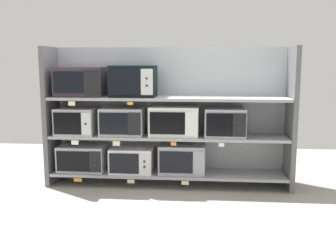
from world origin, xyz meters
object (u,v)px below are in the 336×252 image
object	(u,v)px
microwave_0	(83,158)
microwave_6	(225,122)
microwave_1	(132,159)
microwave_3	(78,121)
microwave_2	(182,158)
microwave_8	(133,81)
microwave_5	(174,121)
microwave_4	(123,121)
microwave_7	(81,82)

from	to	relation	value
microwave_0	microwave_6	world-z (taller)	microwave_6
microwave_1	microwave_6	distance (m)	1.10
microwave_3	microwave_6	distance (m)	1.62
microwave_2	microwave_8	world-z (taller)	microwave_8
microwave_1	microwave_2	world-z (taller)	microwave_2
microwave_5	microwave_8	xyz separation A→B (m)	(-0.44, -0.00, 0.43)
microwave_5	microwave_4	bearing A→B (deg)	-179.99
microwave_6	microwave_2	bearing A→B (deg)	179.98
microwave_7	microwave_1	bearing A→B (deg)	-0.04
microwave_0	microwave_1	size ratio (longest dim) A/B	1.11
microwave_0	microwave_7	size ratio (longest dim) A/B	0.99
microwave_1	microwave_0	bearing A→B (deg)	179.99
microwave_0	microwave_5	world-z (taller)	microwave_5
microwave_5	microwave_3	bearing A→B (deg)	-179.98
microwave_1	microwave_8	size ratio (longest dim) A/B	0.96
microwave_0	microwave_1	distance (m)	0.56
microwave_3	microwave_7	size ratio (longest dim) A/B	0.83
microwave_3	microwave_5	xyz separation A→B (m)	(1.07, 0.00, 0.01)
microwave_8	microwave_5	bearing A→B (deg)	0.05
microwave_1	microwave_5	world-z (taller)	microwave_5
microwave_4	microwave_8	size ratio (longest dim) A/B	0.96
microwave_5	microwave_8	distance (m)	0.62
microwave_2	microwave_4	size ratio (longest dim) A/B	1.07
microwave_3	microwave_7	xyz separation A→B (m)	(0.05, 0.00, 0.43)
microwave_7	microwave_5	bearing A→B (deg)	-0.00
microwave_8	microwave_1	bearing A→B (deg)	179.83
microwave_1	microwave_7	size ratio (longest dim) A/B	0.89
microwave_4	microwave_7	xyz separation A→B (m)	(-0.46, 0.00, 0.43)
microwave_3	microwave_2	bearing A→B (deg)	0.01
microwave_6	microwave_5	bearing A→B (deg)	179.98
microwave_2	microwave_1	bearing A→B (deg)	-179.97
microwave_1	microwave_7	distance (m)	1.03
microwave_1	microwave_4	xyz separation A→B (m)	(-0.10, 0.00, 0.43)
microwave_4	microwave_7	distance (m)	0.63
microwave_3	microwave_7	bearing A→B (deg)	0.46
microwave_6	microwave_8	size ratio (longest dim) A/B	0.88
microwave_4	microwave_3	bearing A→B (deg)	-179.98
microwave_6	microwave_7	distance (m)	1.63
microwave_1	microwave_2	distance (m)	0.55
microwave_2	microwave_4	bearing A→B (deg)	-179.99
microwave_0	microwave_7	world-z (taller)	microwave_7
microwave_1	microwave_6	size ratio (longest dim) A/B	1.08
microwave_8	microwave_7	bearing A→B (deg)	179.95
microwave_1	microwave_4	size ratio (longest dim) A/B	1.00
microwave_3	microwave_7	world-z (taller)	microwave_7
microwave_4	microwave_6	xyz separation A→B (m)	(1.11, -0.00, 0.00)
microwave_0	microwave_8	xyz separation A→B (m)	(0.58, -0.00, 0.86)
microwave_2	microwave_4	world-z (taller)	microwave_4
microwave_3	microwave_5	distance (m)	1.07
microwave_1	microwave_8	xyz separation A→B (m)	(0.02, -0.00, 0.87)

